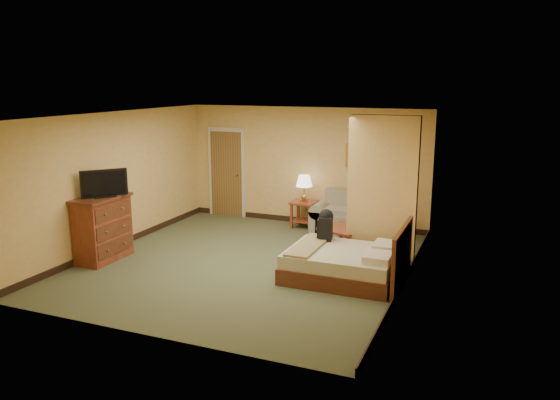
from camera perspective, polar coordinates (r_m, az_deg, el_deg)
The scene contains 17 objects.
floor at distance 9.74m, azimuth -3.40°, elevation -6.60°, with size 6.00×6.00×0.00m, color #4C5235.
ceiling at distance 9.22m, azimuth -3.61°, elevation 8.85°, with size 6.00×6.00×0.00m, color white.
back_wall at distance 12.12m, azimuth 2.67°, elevation 3.55°, with size 5.50×0.02×2.60m, color #E0B15F.
left_wall at distance 10.86m, azimuth -16.70°, elevation 1.98°, with size 0.02×6.00×2.60m, color #E0B15F.
right_wall at distance 8.59m, azimuth 13.27°, elevation -0.51°, with size 0.02×6.00×2.60m, color #E0B15F.
partition at distance 9.58m, azimuth 10.62°, elevation 0.95°, with size 1.20×0.15×2.60m, color #E0B15F.
door at distance 12.91m, azimuth -5.58°, elevation 2.85°, with size 0.94×0.16×2.10m.
baseboard at distance 12.37m, azimuth 2.59°, elevation -2.14°, with size 5.50×0.02×0.12m, color black.
loveseat at distance 11.57m, azimuth 7.75°, elevation -2.12°, with size 1.74×0.81×0.88m.
side_table at distance 11.95m, azimuth 2.51°, elevation -1.08°, with size 0.53×0.53×0.58m.
table_lamp at distance 11.81m, azimuth 2.54°, elevation 1.93°, with size 0.35×0.35×0.58m.
coffee_table at distance 10.28m, azimuth 6.71°, elevation -3.62°, with size 0.97×0.97×0.48m.
wall_picture at distance 11.70m, azimuth 8.43°, elevation 4.58°, with size 0.66×0.04×0.51m.
dresser at distance 10.24m, azimuth -18.03°, elevation -2.81°, with size 0.57×1.09×1.17m.
tv at distance 10.00m, azimuth -17.90°, elevation 1.59°, with size 0.56×0.65×0.49m.
bed at distance 8.96m, azimuth 6.97°, elevation -6.60°, with size 1.87×1.50×0.97m.
backpack at distance 9.40m, azimuth 4.83°, elevation -2.48°, with size 0.26×0.34×0.54m.
Camera 1 is at (4.01, -8.28, 3.18)m, focal length 35.00 mm.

